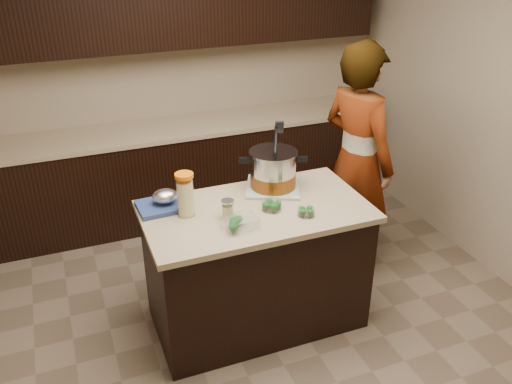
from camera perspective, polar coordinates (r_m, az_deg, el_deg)
ground_plane at (r=4.01m, az=0.00°, el=-13.07°), size 4.00×4.00×0.00m
room_shell at (r=3.18m, az=0.00°, el=11.19°), size 4.04×4.04×2.72m
back_cabinets at (r=5.00m, az=-7.32°, el=7.69°), size 3.60×0.63×2.33m
island at (r=3.74m, az=0.00°, el=-7.77°), size 1.46×0.81×0.90m
dish_towel at (r=3.75m, az=1.79°, el=0.51°), size 0.48×0.48×0.02m
stock_pot at (r=3.70m, az=1.82°, el=2.17°), size 0.45×0.42×0.47m
lemonade_pitcher at (r=3.39m, az=-7.44°, el=-0.44°), size 0.14×0.14×0.28m
mason_jar at (r=3.37m, az=-2.99°, el=-1.86°), size 0.09×0.09×0.13m
broccoli_tub_left at (r=3.47m, az=1.66°, el=-1.45°), size 0.17×0.17×0.06m
broccoli_tub_right at (r=3.42m, az=5.30°, el=-2.12°), size 0.12×0.12×0.05m
broccoli_tub_rect at (r=3.27m, az=-1.72°, el=-3.35°), size 0.22×0.18×0.07m
blue_tray at (r=3.54m, az=-9.71°, el=-1.06°), size 0.33×0.27×0.12m
person at (r=4.21m, az=10.57°, el=3.24°), size 0.60×0.76×1.83m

